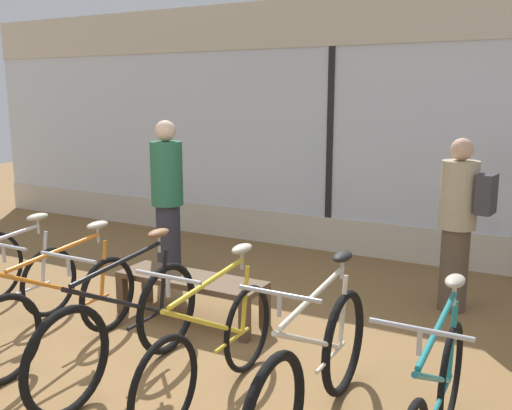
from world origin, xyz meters
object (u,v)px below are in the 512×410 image
(bicycle_left, at_px, (1,294))
(bicycle_center_left, at_px, (63,309))
(display_bench, at_px, (191,284))
(bicycle_far_right, at_px, (434,406))
(customer_by_window, at_px, (459,220))
(bicycle_right, at_px, (314,370))
(bicycle_center, at_px, (124,327))
(customer_near_rack, at_px, (167,198))
(bicycle_center_right, at_px, (212,347))

(bicycle_left, height_order, bicycle_center_left, bicycle_center_left)
(display_bench, bearing_deg, bicycle_far_right, -25.54)
(customer_by_window, bearing_deg, bicycle_center_left, -136.21)
(bicycle_right, relative_size, bicycle_far_right, 1.05)
(bicycle_far_right, bearing_deg, bicycle_center, -179.77)
(customer_near_rack, distance_m, customer_by_window, 2.96)
(bicycle_left, height_order, customer_by_window, customer_by_window)
(bicycle_left, bearing_deg, bicycle_right, -0.58)
(customer_by_window, bearing_deg, bicycle_right, -99.19)
(bicycle_left, height_order, bicycle_center, bicycle_center)
(bicycle_center, height_order, bicycle_far_right, bicycle_center)
(bicycle_left, xyz_separation_m, display_bench, (1.20, 1.06, -0.04))
(bicycle_center_left, distance_m, display_bench, 1.16)
(bicycle_left, xyz_separation_m, bicycle_center, (1.42, -0.09, 0.02))
(bicycle_right, distance_m, bicycle_far_right, 0.72)
(bicycle_far_right, bearing_deg, bicycle_center_right, 177.60)
(bicycle_far_right, height_order, customer_by_window, customer_by_window)
(bicycle_center_right, distance_m, customer_near_rack, 2.60)
(bicycle_center_left, bearing_deg, bicycle_right, -0.89)
(bicycle_left, bearing_deg, bicycle_center_right, -0.44)
(bicycle_left, distance_m, bicycle_right, 2.86)
(display_bench, relative_size, customer_near_rack, 0.80)
(bicycle_right, height_order, display_bench, bicycle_right)
(bicycle_center_right, distance_m, bicycle_right, 0.74)
(bicycle_center, bearing_deg, bicycle_right, 2.25)
(bicycle_center, height_order, bicycle_right, bicycle_center)
(bicycle_center_left, distance_m, bicycle_right, 2.15)
(bicycle_center, bearing_deg, bicycle_center_left, 172.77)
(bicycle_right, height_order, customer_by_window, customer_by_window)
(bicycle_center_right, bearing_deg, bicycle_left, 179.56)
(bicycle_far_right, relative_size, display_bench, 1.21)
(display_bench, height_order, customer_near_rack, customer_near_rack)
(bicycle_center, bearing_deg, customer_by_window, 54.00)
(customer_near_rack, relative_size, customer_by_window, 1.07)
(bicycle_center_right, bearing_deg, bicycle_right, -1.01)
(bicycle_left, xyz_separation_m, bicycle_center_right, (2.12, -0.02, 0.00))
(display_bench, relative_size, customer_by_window, 0.86)
(bicycle_far_right, height_order, display_bench, bicycle_far_right)
(customer_by_window, bearing_deg, bicycle_center_right, -114.79)
(bicycle_center, bearing_deg, bicycle_far_right, 0.23)
(bicycle_right, xyz_separation_m, customer_by_window, (0.40, 2.47, 0.49))
(display_bench, bearing_deg, bicycle_left, -138.62)
(bicycle_center_left, xyz_separation_m, bicycle_center, (0.71, -0.09, 0.02))
(bicycle_center_left, height_order, bicycle_right, bicycle_right)
(display_bench, distance_m, customer_near_rack, 1.28)
(bicycle_left, xyz_separation_m, bicycle_right, (2.86, -0.03, 0.02))
(bicycle_center_left, distance_m, bicycle_center, 0.71)
(bicycle_far_right, distance_m, customer_by_window, 2.59)
(bicycle_center_left, bearing_deg, customer_near_rack, 100.71)
(bicycle_right, relative_size, display_bench, 1.28)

